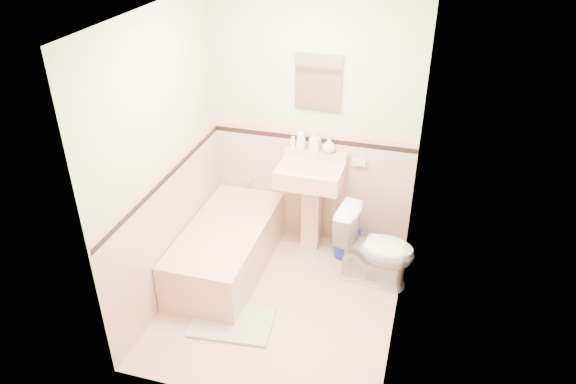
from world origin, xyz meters
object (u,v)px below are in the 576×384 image
(medicine_cabinet, at_px, (318,82))
(soap_bottle_left, at_px, (301,138))
(bathtub, at_px, (227,249))
(soap_bottle_mid, at_px, (315,141))
(bucket, at_px, (346,243))
(sink, at_px, (310,209))
(toilet, at_px, (375,248))
(shoe, at_px, (220,308))
(soap_bottle_right, at_px, (329,145))

(medicine_cabinet, distance_m, soap_bottle_left, 0.58)
(bathtub, relative_size, soap_bottle_mid, 7.36)
(soap_bottle_mid, distance_m, bucket, 1.07)
(soap_bottle_mid, bearing_deg, sink, -87.21)
(soap_bottle_left, xyz_separation_m, toilet, (0.84, -0.49, -0.77))
(shoe, bearing_deg, soap_bottle_mid, 67.37)
(soap_bottle_mid, relative_size, toilet, 0.28)
(soap_bottle_right, height_order, toilet, soap_bottle_right)
(bathtub, distance_m, sink, 0.90)
(soap_bottle_mid, height_order, bucket, soap_bottle_mid)
(bathtub, height_order, medicine_cabinet, medicine_cabinet)
(soap_bottle_mid, xyz_separation_m, soap_bottle_right, (0.13, 0.00, -0.02))
(soap_bottle_mid, bearing_deg, shoe, -110.84)
(toilet, height_order, shoe, toilet)
(bathtub, relative_size, bucket, 5.24)
(bathtub, relative_size, medicine_cabinet, 3.11)
(medicine_cabinet, bearing_deg, shoe, -110.74)
(medicine_cabinet, relative_size, soap_bottle_right, 3.07)
(soap_bottle_mid, bearing_deg, medicine_cabinet, 73.71)
(sink, height_order, soap_bottle_right, soap_bottle_right)
(toilet, bearing_deg, soap_bottle_right, 56.72)
(bucket, relative_size, shoe, 1.90)
(sink, xyz_separation_m, medicine_cabinet, (0.00, 0.21, 1.22))
(bathtub, height_order, shoe, bathtub)
(soap_bottle_left, xyz_separation_m, soap_bottle_right, (0.27, 0.00, -0.04))
(soap_bottle_left, bearing_deg, sink, -50.91)
(soap_bottle_right, height_order, shoe, soap_bottle_right)
(shoe, bearing_deg, bucket, 50.13)
(sink, xyz_separation_m, soap_bottle_right, (0.13, 0.18, 0.62))
(soap_bottle_right, xyz_separation_m, shoe, (-0.64, -1.32, -1.04))
(bathtub, xyz_separation_m, bucket, (1.06, 0.52, -0.08))
(bucket, bearing_deg, medicine_cabinet, 150.01)
(sink, bearing_deg, bathtub, -142.07)
(bathtub, distance_m, bucket, 1.18)
(medicine_cabinet, bearing_deg, bathtub, -132.58)
(medicine_cabinet, xyz_separation_m, soap_bottle_left, (-0.15, -0.03, -0.56))
(bucket, bearing_deg, soap_bottle_right, 143.20)
(soap_bottle_left, relative_size, toilet, 0.32)
(soap_bottle_right, height_order, bucket, soap_bottle_right)
(bathtub, xyz_separation_m, shoe, (0.17, -0.61, -0.17))
(soap_bottle_left, distance_m, toilet, 1.24)
(sink, xyz_separation_m, shoe, (-0.51, -1.14, -0.42))
(bathtub, relative_size, toilet, 2.05)
(soap_bottle_left, xyz_separation_m, shoe, (-0.36, -1.32, -1.08))
(medicine_cabinet, xyz_separation_m, shoe, (-0.51, -1.35, -1.64))
(sink, distance_m, toilet, 0.77)
(shoe, bearing_deg, medicine_cabinet, 67.47)
(sink, bearing_deg, soap_bottle_right, 55.01)
(soap_bottle_right, bearing_deg, soap_bottle_left, 180.00)
(sink, relative_size, soap_bottle_right, 6.10)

